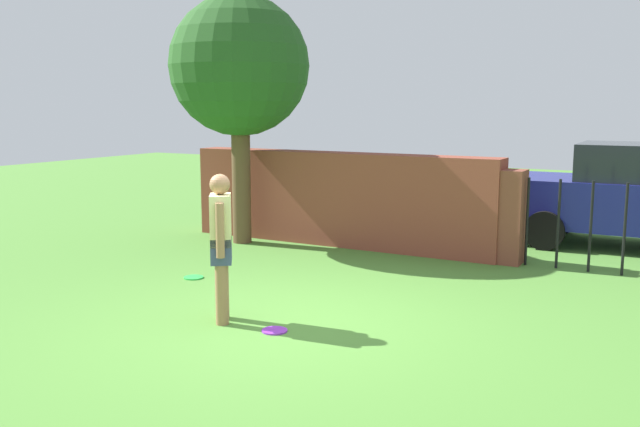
{
  "coord_description": "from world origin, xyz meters",
  "views": [
    {
      "loc": [
        3.86,
        -6.15,
        2.35
      ],
      "look_at": [
        -0.33,
        1.36,
        1.0
      ],
      "focal_mm": 39.08,
      "sensor_mm": 36.0,
      "label": 1
    }
  ],
  "objects_px": {
    "tree": "(239,68)",
    "frisbee_green": "(194,277)",
    "person": "(221,241)",
    "frisbee_purple": "(275,331)"
  },
  "relations": [
    {
      "from": "tree",
      "to": "person",
      "type": "bearing_deg",
      "value": -57.29
    },
    {
      "from": "tree",
      "to": "person",
      "type": "relative_size",
      "value": 2.56
    },
    {
      "from": "tree",
      "to": "frisbee_purple",
      "type": "xyz_separation_m",
      "value": [
        3.08,
        -3.75,
        -2.94
      ]
    },
    {
      "from": "frisbee_green",
      "to": "frisbee_purple",
      "type": "relative_size",
      "value": 1.0
    },
    {
      "from": "person",
      "to": "frisbee_green",
      "type": "height_order",
      "value": "person"
    },
    {
      "from": "tree",
      "to": "person",
      "type": "height_order",
      "value": "tree"
    },
    {
      "from": "tree",
      "to": "frisbee_green",
      "type": "relative_size",
      "value": 15.37
    },
    {
      "from": "person",
      "to": "frisbee_purple",
      "type": "height_order",
      "value": "person"
    },
    {
      "from": "person",
      "to": "frisbee_purple",
      "type": "xyz_separation_m",
      "value": [
        0.69,
        -0.02,
        -0.89
      ]
    },
    {
      "from": "tree",
      "to": "frisbee_green",
      "type": "distance_m",
      "value": 3.89
    }
  ]
}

